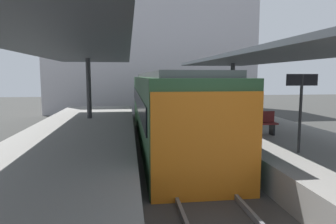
# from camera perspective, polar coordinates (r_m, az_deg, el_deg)

# --- Properties ---
(ground_plane) EXTENTS (80.00, 80.00, 0.00)m
(ground_plane) POSITION_cam_1_polar(r_m,az_deg,el_deg) (8.87, 4.89, -14.04)
(ground_plane) COLOR #383835
(platform_left) EXTENTS (4.40, 28.00, 1.00)m
(platform_left) POSITION_cam_1_polar(r_m,az_deg,el_deg) (8.75, -20.70, -11.30)
(platform_left) COLOR gray
(platform_left) RESTS_ON ground_plane
(platform_right) EXTENTS (4.40, 28.00, 1.00)m
(platform_right) POSITION_cam_1_polar(r_m,az_deg,el_deg) (10.20, 26.54, -9.01)
(platform_right) COLOR gray
(platform_right) RESTS_ON ground_plane
(track_ballast) EXTENTS (3.20, 28.00, 0.20)m
(track_ballast) POSITION_cam_1_polar(r_m,az_deg,el_deg) (8.84, 4.90, -13.43)
(track_ballast) COLOR #423F3D
(track_ballast) RESTS_ON ground_plane
(rail_near_side) EXTENTS (0.08, 28.00, 0.14)m
(rail_near_side) POSITION_cam_1_polar(r_m,az_deg,el_deg) (8.66, 0.14, -12.64)
(rail_near_side) COLOR slate
(rail_near_side) RESTS_ON track_ballast
(rail_far_side) EXTENTS (0.08, 28.00, 0.14)m
(rail_far_side) POSITION_cam_1_polar(r_m,az_deg,el_deg) (8.96, 9.51, -12.07)
(rail_far_side) COLOR slate
(rail_far_side) RESTS_ON track_ballast
(commuter_train) EXTENTS (2.78, 15.81, 3.10)m
(commuter_train) POSITION_cam_1_polar(r_m,az_deg,el_deg) (14.76, -0.44, 1.26)
(commuter_train) COLOR #2D5633
(commuter_train) RESTS_ON track_ballast
(canopy_left) EXTENTS (4.18, 21.00, 3.20)m
(canopy_left) POSITION_cam_1_polar(r_m,az_deg,el_deg) (9.75, -19.70, 11.86)
(canopy_left) COLOR #333335
(canopy_left) RESTS_ON platform_left
(canopy_right) EXTENTS (4.18, 21.00, 2.99)m
(canopy_right) POSITION_cam_1_polar(r_m,az_deg,el_deg) (11.05, 23.38, 10.02)
(canopy_right) COLOR #333335
(canopy_right) RESTS_ON platform_right
(platform_bench) EXTENTS (1.40, 0.41, 0.86)m
(platform_bench) POSITION_cam_1_polar(r_m,az_deg,el_deg) (11.55, 16.48, -1.89)
(platform_bench) COLOR black
(platform_bench) RESTS_ON platform_right
(platform_sign) EXTENTS (0.90, 0.08, 2.21)m
(platform_sign) POSITION_cam_1_polar(r_m,az_deg,el_deg) (9.14, 23.84, 2.90)
(platform_sign) COLOR #262628
(platform_sign) RESTS_ON platform_right
(station_building_backdrop) EXTENTS (18.00, 6.00, 11.00)m
(station_building_backdrop) POSITION_cam_1_polar(r_m,az_deg,el_deg) (28.27, -3.23, 11.55)
(station_building_backdrop) COLOR #B7B2B7
(station_building_backdrop) RESTS_ON ground_plane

